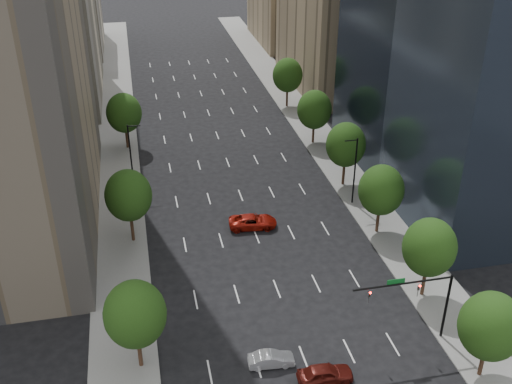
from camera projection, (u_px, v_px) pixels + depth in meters
sidewalk_left at (119, 207)px, 75.84m from camera, size 6.00×200.00×0.15m
sidewalk_right at (353, 183)px, 81.47m from camera, size 6.00×200.00×0.15m
midrise_cream_left at (48, 0)px, 102.54m from camera, size 14.00×30.00×35.00m
filler_left at (67, 9)px, 134.92m from camera, size 14.00×26.00×18.00m
parking_tan_right at (333, 6)px, 110.26m from camera, size 14.00×30.00×30.00m
filler_right at (287, 7)px, 141.91m from camera, size 14.00×26.00×16.00m
tree_right_0 at (491, 326)px, 48.65m from camera, size 5.20×5.20×8.39m
tree_right_1 at (429, 247)px, 57.90m from camera, size 5.20×5.20×8.75m
tree_right_2 at (381, 190)px, 68.25m from camera, size 5.20×5.20×8.61m
tree_right_3 at (346, 145)px, 78.39m from camera, size 5.20×5.20×8.89m
tree_right_4 at (314, 110)px, 90.59m from camera, size 5.20×5.20×8.46m
tree_right_5 at (288, 75)px, 104.16m from camera, size 5.20×5.20×8.75m
tree_left_0 at (135, 314)px, 49.39m from camera, size 5.20×5.20×8.75m
tree_left_1 at (128, 196)px, 66.42m from camera, size 5.20×5.20×8.97m
tree_left_2 at (124, 113)px, 88.83m from camera, size 5.20×5.20×8.68m
streetlight_rn at (354, 169)px, 74.51m from camera, size 1.70×0.20×9.00m
streetlight_ln at (131, 155)px, 78.20m from camera, size 1.70×0.20×9.00m
traffic_signal at (423, 296)px, 52.41m from camera, size 9.12×0.40×7.38m
car_maroon at (325, 374)px, 50.31m from camera, size 4.76×2.04×1.60m
car_silver at (271, 359)px, 51.95m from camera, size 4.09×1.67×1.32m
car_red_far at (253, 222)px, 71.49m from camera, size 5.92×3.20×1.58m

